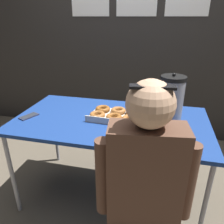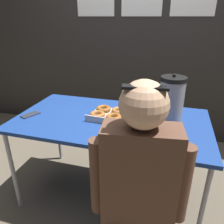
% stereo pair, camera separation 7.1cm
% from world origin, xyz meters
% --- Properties ---
extents(ground_plane, '(12.00, 12.00, 0.00)m').
position_xyz_m(ground_plane, '(0.00, 0.00, 0.00)').
color(ground_plane, brown).
extents(back_wall, '(6.00, 0.11, 2.42)m').
position_xyz_m(back_wall, '(0.00, 1.29, 1.21)').
color(back_wall, '#282623').
rests_on(back_wall, ground).
extents(folding_table, '(1.50, 0.81, 0.76)m').
position_xyz_m(folding_table, '(0.00, 0.00, 0.71)').
color(folding_table, navy).
rests_on(folding_table, ground).
extents(donut_box, '(0.43, 0.31, 0.05)m').
position_xyz_m(donut_box, '(0.03, 0.03, 0.78)').
color(donut_box, beige).
rests_on(donut_box, folding_table).
extents(coffee_urn, '(0.18, 0.20, 0.38)m').
position_xyz_m(coffee_urn, '(0.44, 0.03, 0.94)').
color(coffee_urn, '#939399').
rests_on(coffee_urn, folding_table).
extents(cell_phone, '(0.12, 0.16, 0.01)m').
position_xyz_m(cell_phone, '(-0.65, -0.11, 0.76)').
color(cell_phone, '#2D334C').
rests_on(cell_phone, folding_table).
extents(person_seated, '(0.51, 0.25, 1.25)m').
position_xyz_m(person_seated, '(0.32, -0.59, 0.62)').
color(person_seated, '#33332D').
rests_on(person_seated, ground).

